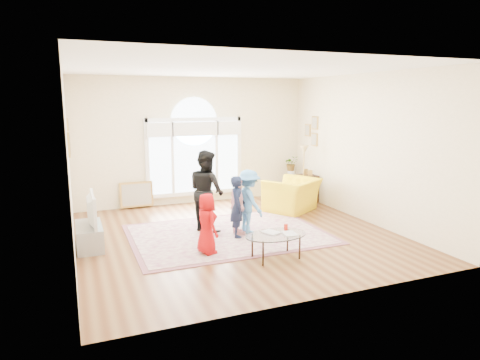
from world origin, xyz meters
name	(u,v)px	position (x,y,z in m)	size (l,w,h in m)	color
ground	(237,235)	(0.00, 0.00, 0.00)	(6.00, 6.00, 0.00)	#562D14
room_shell	(196,143)	(0.01, 2.83, 1.57)	(6.00, 6.00, 6.00)	#F7E5BE
area_rug	(228,234)	(-0.16, 0.08, 0.01)	(3.60, 2.60, 0.02)	#C4B49C
rug_border	(228,234)	(-0.16, 0.08, 0.01)	(3.80, 2.80, 0.01)	#804952
tv_console	(89,236)	(-2.75, 0.30, 0.21)	(0.45, 1.00, 0.42)	gray
television	(88,210)	(-2.74, 0.30, 0.71)	(0.17, 0.99, 0.57)	black
coffee_table	(276,235)	(0.14, -1.43, 0.40)	(1.12, 0.75, 0.54)	silver
armchair	(292,195)	(1.91, 1.25, 0.39)	(1.20, 1.05, 0.78)	yellow
side_cabinet	(307,188)	(2.78, 1.99, 0.35)	(0.40, 0.50, 0.70)	black
floor_lamp	(304,154)	(2.55, 1.82, 1.28)	(0.27, 0.27, 1.51)	black
plant_pedestal	(291,183)	(2.70, 2.77, 0.35)	(0.20, 0.20, 0.70)	white
potted_plant	(291,163)	(2.70, 2.77, 0.91)	(0.37, 0.32, 0.42)	#33722D
leaning_picture	(137,208)	(-1.52, 2.90, 0.00)	(0.80, 0.05, 0.62)	tan
child_red	(207,224)	(-0.87, -0.81, 0.55)	(0.52, 0.34, 1.05)	#B40A0D
child_navy	(238,206)	(-0.04, -0.14, 0.62)	(0.43, 0.28, 1.19)	#141C34
child_black	(206,191)	(-0.48, 0.46, 0.84)	(0.80, 0.62, 1.64)	black
child_pink	(238,206)	(0.00, -0.02, 0.59)	(0.67, 0.28, 1.15)	#F3A6AF
child_blue	(249,201)	(0.26, 0.02, 0.65)	(0.82, 0.47, 1.27)	#4B8ECD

